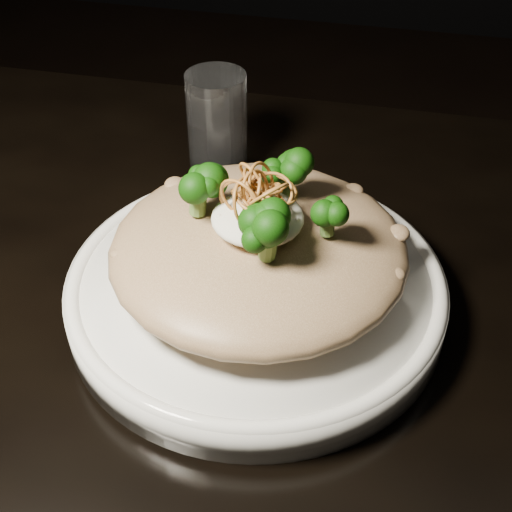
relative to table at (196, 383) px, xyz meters
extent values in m
cube|color=black|center=(0.00, 0.00, 0.06)|extent=(1.10, 0.80, 0.04)
cylinder|color=white|center=(0.05, 0.03, 0.10)|extent=(0.31, 0.31, 0.03)
ellipsoid|color=brown|center=(0.05, 0.03, 0.14)|extent=(0.24, 0.24, 0.05)
ellipsoid|color=white|center=(0.05, 0.03, 0.18)|extent=(0.07, 0.07, 0.02)
cylinder|color=white|center=(-0.04, 0.22, 0.14)|extent=(0.08, 0.08, 0.11)
camera|label=1|loc=(0.14, -0.40, 0.50)|focal=50.00mm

